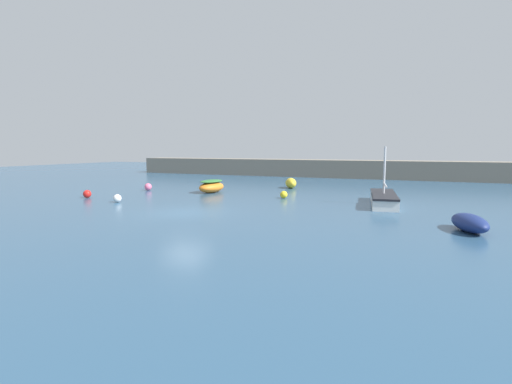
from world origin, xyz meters
name	(u,v)px	position (x,y,z in m)	size (l,w,h in m)	color
ground_plane	(185,214)	(0.00, 0.00, -0.10)	(120.00, 120.00, 0.20)	#2D5170
harbor_breakwater	(319,168)	(0.00, 29.17, 1.03)	(48.88, 3.43, 2.06)	gray
rowboat_white_midwater	(470,223)	(13.75, 0.55, 0.37)	(1.86, 2.84, 0.74)	navy
fishing_dinghy_green	(291,183)	(1.15, 14.80, 0.44)	(1.68, 2.09, 0.89)	yellow
sailboat_short_mast	(383,199)	(9.60, 7.45, 0.37)	(2.30, 6.16, 3.58)	white
rowboat_with_red_cover	(211,186)	(-3.52, 9.10, 0.51)	(1.61, 2.83, 1.01)	orange
mooring_buoy_red	(87,194)	(-9.88, 2.70, 0.28)	(0.56, 0.56, 0.56)	red
mooring_buoy_yellow	(284,195)	(2.91, 7.92, 0.26)	(0.52, 0.52, 0.52)	yellow
mooring_buoy_pink	(148,187)	(-9.11, 8.39, 0.30)	(0.59, 0.59, 0.59)	#EA668C
mooring_buoy_white	(117,198)	(-6.28, 1.72, 0.26)	(0.52, 0.52, 0.52)	white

